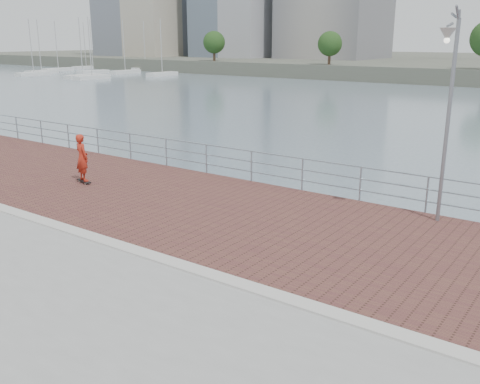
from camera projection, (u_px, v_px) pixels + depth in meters
The scene contains 8 objects.
water at pixel (190, 348), 12.42m from camera, with size 400.00×400.00×0.00m, color slate.
brick_lane at pixel (274, 224), 14.67m from camera, with size 40.00×6.80×0.02m, color brown.
curb at pixel (188, 267), 11.85m from camera, with size 40.00×0.40×0.06m, color #B7B5AD.
guardrail at pixel (331, 175), 17.13m from camera, with size 39.06×0.06×1.13m.
street_lamp at pixel (448, 81), 13.55m from camera, with size 0.40×1.15×5.44m.
skateboard at pixel (84, 181), 18.76m from camera, with size 0.76×0.35×0.08m.
skateboarder at pixel (82, 158), 18.52m from camera, with size 0.60×0.39×1.65m, color #AA2516.
marina at pixel (92, 71), 106.41m from camera, with size 32.27×31.47×10.33m.
Camera 1 is at (7.31, -8.20, 4.93)m, focal length 40.00 mm.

